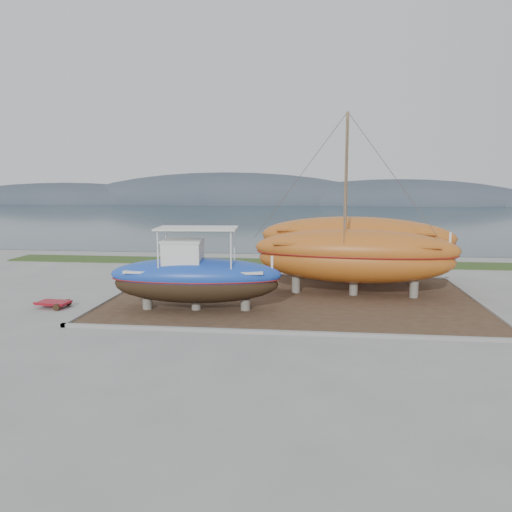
# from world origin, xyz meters

# --- Properties ---
(ground) EXTENTS (140.00, 140.00, 0.00)m
(ground) POSITION_xyz_m (0.00, 0.00, 0.00)
(ground) COLOR gray
(ground) RESTS_ON ground
(dirt_patch) EXTENTS (18.00, 12.00, 0.06)m
(dirt_patch) POSITION_xyz_m (0.00, 4.00, 0.03)
(dirt_patch) COLOR #422D1E
(dirt_patch) RESTS_ON ground
(curb_frame) EXTENTS (18.60, 12.60, 0.15)m
(curb_frame) POSITION_xyz_m (0.00, 4.00, 0.07)
(curb_frame) COLOR gray
(curb_frame) RESTS_ON ground
(grass_strip) EXTENTS (44.00, 3.00, 0.08)m
(grass_strip) POSITION_xyz_m (0.00, 15.50, 0.04)
(grass_strip) COLOR #284219
(grass_strip) RESTS_ON ground
(sea) EXTENTS (260.00, 100.00, 0.04)m
(sea) POSITION_xyz_m (0.00, 70.00, 0.00)
(sea) COLOR #1B3236
(sea) RESTS_ON ground
(mountain_ridge) EXTENTS (200.00, 36.00, 20.00)m
(mountain_ridge) POSITION_xyz_m (0.00, 125.00, 0.00)
(mountain_ridge) COLOR #333D49
(mountain_ridge) RESTS_ON ground
(blue_caique) EXTENTS (8.03, 3.02, 3.79)m
(blue_caique) POSITION_xyz_m (-4.31, 1.12, 1.96)
(blue_caique) COLOR #1D46B5
(blue_caique) RESTS_ON dirt_patch
(white_dinghy) EXTENTS (4.50, 2.17, 1.30)m
(white_dinghy) POSITION_xyz_m (-5.48, 5.90, 0.71)
(white_dinghy) COLOR silver
(white_dinghy) RESTS_ON dirt_patch
(orange_sailboat) EXTENTS (10.68, 3.96, 9.30)m
(orange_sailboat) POSITION_xyz_m (3.13, 5.05, 4.71)
(orange_sailboat) COLOR #AD581A
(orange_sailboat) RESTS_ON dirt_patch
(orange_bare_hull) EXTENTS (11.77, 5.32, 3.72)m
(orange_bare_hull) POSITION_xyz_m (3.44, 8.86, 1.92)
(orange_bare_hull) COLOR #AD581A
(orange_bare_hull) RESTS_ON dirt_patch
(red_trailer) EXTENTS (2.23, 1.25, 0.30)m
(red_trailer) POSITION_xyz_m (-11.14, 0.87, 0.15)
(red_trailer) COLOR maroon
(red_trailer) RESTS_ON ground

